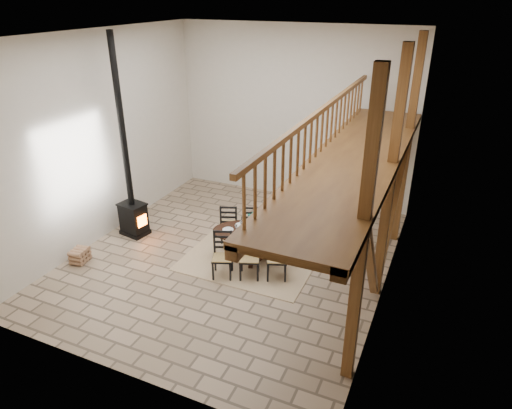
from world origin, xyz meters
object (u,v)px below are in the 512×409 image
at_px(dining_table, 252,243).
at_px(log_stack, 80,255).
at_px(log_basket, 138,215).
at_px(wood_stove, 131,194).

bearing_deg(dining_table, log_stack, -174.90).
xyz_separation_m(dining_table, log_stack, (-3.59, -1.78, -0.23)).
xyz_separation_m(log_basket, log_stack, (0.04, -2.23, -0.02)).
xyz_separation_m(wood_stove, log_stack, (-0.32, -1.64, -0.95)).
bearing_deg(log_basket, log_stack, -88.92).
relative_size(wood_stove, log_stack, 10.10).
distance_m(wood_stove, log_basket, 1.16).
height_order(wood_stove, log_basket, wood_stove).
bearing_deg(log_stack, dining_table, 26.33).
distance_m(dining_table, wood_stove, 3.35).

